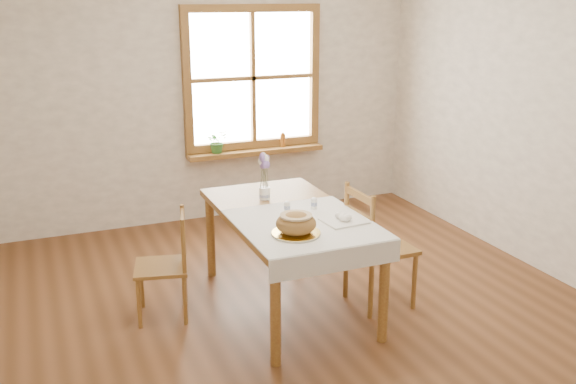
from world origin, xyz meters
name	(u,v)px	position (x,y,z in m)	size (l,w,h in m)	color
ground	(304,322)	(0.00, 0.00, 0.00)	(5.00, 5.00, 0.00)	brown
room_walls	(306,85)	(0.00, 0.00, 1.71)	(4.60, 5.10, 2.65)	white
window	(253,78)	(0.50, 2.47, 1.45)	(1.46, 0.08, 1.46)	olive
window_sill	(256,151)	(0.50, 2.40, 0.69)	(1.46, 0.20, 0.05)	olive
dining_table	(288,223)	(0.00, 0.30, 0.66)	(0.90, 1.60, 0.75)	olive
table_linen	(305,224)	(0.00, 0.00, 0.76)	(0.91, 0.99, 0.01)	silver
chair_left	(161,265)	(-0.91, 0.49, 0.40)	(0.37, 0.39, 0.80)	olive
chair_right	(381,246)	(0.66, 0.07, 0.47)	(0.44, 0.46, 0.94)	olive
bread_plate	(296,233)	(-0.14, -0.18, 0.77)	(0.31, 0.31, 0.02)	white
bread_loaf	(296,222)	(-0.14, -0.18, 0.85)	(0.27, 0.27, 0.15)	olive
egg_napkin	(344,221)	(0.27, -0.07, 0.77)	(0.28, 0.24, 0.01)	silver
eggs	(344,217)	(0.27, -0.07, 0.80)	(0.22, 0.20, 0.05)	white
salt_shaker	(287,206)	(-0.02, 0.27, 0.80)	(0.04, 0.04, 0.08)	white
pepper_shaker	(314,203)	(0.19, 0.26, 0.80)	(0.05, 0.05, 0.09)	white
flower_vase	(265,194)	(-0.06, 0.62, 0.80)	(0.08, 0.08, 0.09)	white
lavender_bouquet	(264,171)	(-0.06, 0.62, 0.98)	(0.15, 0.15, 0.28)	#74579B
potted_plant	(217,144)	(0.08, 2.40, 0.81)	(0.21, 0.23, 0.18)	#306A2A
amber_bottle	(283,139)	(0.81, 2.40, 0.79)	(0.05, 0.05, 0.16)	#9C591C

